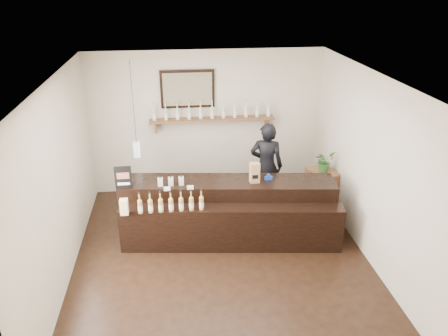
% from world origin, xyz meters
% --- Properties ---
extents(ground, '(5.00, 5.00, 0.00)m').
position_xyz_m(ground, '(0.00, 0.00, 0.00)').
color(ground, black).
rests_on(ground, ground).
extents(room_shell, '(5.00, 5.00, 5.00)m').
position_xyz_m(room_shell, '(0.00, 0.00, 1.70)').
color(room_shell, beige).
rests_on(room_shell, ground).
extents(back_wall_decor, '(2.66, 0.96, 1.69)m').
position_xyz_m(back_wall_decor, '(-0.15, 2.37, 1.76)').
color(back_wall_decor, brown).
rests_on(back_wall_decor, ground).
extents(counter, '(3.56, 1.35, 1.14)m').
position_xyz_m(counter, '(0.18, 0.57, 0.46)').
color(counter, black).
rests_on(counter, ground).
extents(promo_sign, '(0.26, 0.03, 0.37)m').
position_xyz_m(promo_sign, '(-1.46, 0.64, 1.16)').
color(promo_sign, black).
rests_on(promo_sign, counter).
extents(paper_bag, '(0.16, 0.12, 0.33)m').
position_xyz_m(paper_bag, '(0.61, 0.60, 1.15)').
color(paper_bag, '#996E4A').
rests_on(paper_bag, counter).
extents(tape_dispenser, '(0.13, 0.06, 0.11)m').
position_xyz_m(tape_dispenser, '(0.85, 0.66, 1.02)').
color(tape_dispenser, '#1842A8').
rests_on(tape_dispenser, counter).
extents(side_cabinet, '(0.56, 0.66, 0.81)m').
position_xyz_m(side_cabinet, '(2.00, 1.25, 0.41)').
color(side_cabinet, brown).
rests_on(side_cabinet, ground).
extents(potted_plant, '(0.45, 0.43, 0.39)m').
position_xyz_m(potted_plant, '(2.00, 1.25, 1.00)').
color(potted_plant, '#326629').
rests_on(potted_plant, side_cabinet).
extents(shopkeeper, '(0.78, 0.63, 1.87)m').
position_xyz_m(shopkeeper, '(1.01, 1.55, 0.94)').
color(shopkeeper, black).
rests_on(shopkeeper, ground).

